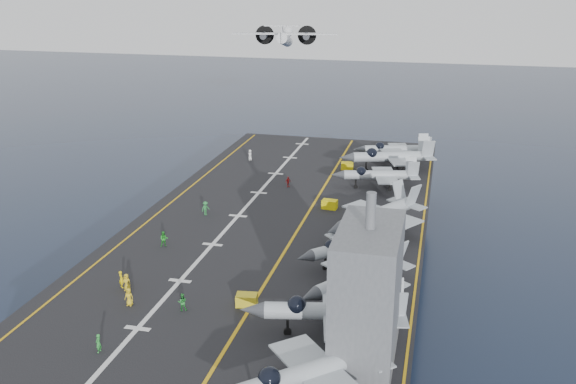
% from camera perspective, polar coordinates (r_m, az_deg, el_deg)
% --- Properties ---
extents(ground, '(500.00, 500.00, 0.00)m').
position_cam_1_polar(ground, '(89.82, -0.61, -8.68)').
color(ground, '#142135').
rests_on(ground, ground).
extents(hull, '(36.00, 90.00, 10.00)m').
position_cam_1_polar(hull, '(87.63, -0.63, -5.78)').
color(hull, '#56595E').
rests_on(hull, ground).
extents(flight_deck, '(38.00, 92.00, 0.40)m').
position_cam_1_polar(flight_deck, '(85.60, -0.64, -2.61)').
color(flight_deck, black).
rests_on(flight_deck, hull).
extents(foul_line, '(0.35, 90.00, 0.02)m').
position_cam_1_polar(foul_line, '(84.87, 1.33, -2.65)').
color(foul_line, gold).
rests_on(foul_line, flight_deck).
extents(landing_centerline, '(0.50, 90.00, 0.02)m').
position_cam_1_polar(landing_centerline, '(87.11, -4.47, -2.13)').
color(landing_centerline, silver).
rests_on(landing_centerline, flight_deck).
extents(deck_edge_port, '(0.25, 90.00, 0.02)m').
position_cam_1_polar(deck_edge_port, '(90.99, -11.07, -1.51)').
color(deck_edge_port, gold).
rests_on(deck_edge_port, flight_deck).
extents(deck_edge_stbd, '(0.25, 90.00, 0.02)m').
position_cam_1_polar(deck_edge_stbd, '(83.19, 11.83, -3.52)').
color(deck_edge_stbd, gold).
rests_on(deck_edge_stbd, flight_deck).
extents(island_superstructure, '(5.00, 10.00, 15.00)m').
position_cam_1_polar(island_superstructure, '(52.95, 7.10, -7.75)').
color(island_superstructure, '#56595E').
rests_on(island_superstructure, flight_deck).
extents(fighter_jet_0, '(17.62, 17.25, 5.15)m').
position_cam_1_polar(fighter_jet_0, '(50.40, 1.80, -15.59)').
color(fighter_jet_0, '#99A2A7').
rests_on(fighter_jet_0, flight_deck).
extents(fighter_jet_1, '(16.56, 12.70, 5.16)m').
position_cam_1_polar(fighter_jet_1, '(58.41, 4.08, -10.41)').
color(fighter_jet_1, '#9198A2').
rests_on(fighter_jet_1, flight_deck).
extents(fighter_jet_2, '(15.70, 16.84, 4.87)m').
position_cam_1_polar(fighter_jet_2, '(65.41, 6.32, -7.26)').
color(fighter_jet_2, gray).
rests_on(fighter_jet_2, flight_deck).
extents(fighter_jet_3, '(15.19, 15.21, 4.48)m').
position_cam_1_polar(fighter_jet_3, '(72.74, 5.68, -4.63)').
color(fighter_jet_3, gray).
rests_on(fighter_jet_3, flight_deck).
extents(fighter_jet_4, '(17.48, 18.88, 5.45)m').
position_cam_1_polar(fighter_jet_4, '(80.89, 7.95, -1.88)').
color(fighter_jet_4, '#9499A2').
rests_on(fighter_jet_4, flight_deck).
extents(fighter_jet_6, '(14.89, 11.60, 4.59)m').
position_cam_1_polar(fighter_jet_6, '(98.32, 8.21, 1.59)').
color(fighter_jet_6, gray).
rests_on(fighter_jet_6, flight_deck).
extents(fighter_jet_7, '(18.08, 14.82, 5.41)m').
position_cam_1_polar(fighter_jet_7, '(107.28, 9.25, 3.23)').
color(fighter_jet_7, '#8F959E').
rests_on(fighter_jet_7, flight_deck).
extents(fighter_jet_8, '(15.21, 12.04, 4.64)m').
position_cam_1_polar(fighter_jet_8, '(113.34, 9.65, 3.84)').
color(fighter_jet_8, '#959BA4').
rests_on(fighter_jet_8, flight_deck).
extents(tow_cart_a, '(2.22, 1.60, 1.23)m').
position_cam_1_polar(tow_cart_a, '(64.14, -3.69, -9.56)').
color(tow_cart_a, gold).
rests_on(tow_cart_a, flight_deck).
extents(tow_cart_b, '(2.19, 1.54, 1.24)m').
position_cam_1_polar(tow_cart_b, '(89.58, 3.72, -1.10)').
color(tow_cart_b, '#E0CB07').
rests_on(tow_cart_b, flight_deck).
extents(tow_cart_c, '(2.16, 1.54, 1.21)m').
position_cam_1_polar(tow_cart_c, '(107.92, 5.28, 2.33)').
color(tow_cart_c, yellow).
rests_on(tow_cart_c, flight_deck).
extents(crew_0, '(1.11, 0.75, 1.84)m').
position_cam_1_polar(crew_0, '(68.81, -14.15, -7.78)').
color(crew_0, gold).
rests_on(crew_0, flight_deck).
extents(crew_1, '(1.33, 1.31, 1.87)m').
position_cam_1_polar(crew_1, '(69.54, -14.60, -7.51)').
color(crew_1, yellow).
rests_on(crew_1, flight_deck).
extents(crew_2, '(1.36, 1.17, 1.92)m').
position_cam_1_polar(crew_2, '(78.43, -10.97, -4.12)').
color(crew_2, green).
rests_on(crew_2, flight_deck).
extents(crew_3, '(1.23, 1.37, 1.90)m').
position_cam_1_polar(crew_3, '(87.69, -7.35, -1.44)').
color(crew_3, '#267F39').
rests_on(crew_3, flight_deck).
extents(crew_4, '(1.17, 1.16, 1.65)m').
position_cam_1_polar(crew_4, '(98.45, 0.01, 0.92)').
color(crew_4, '#B21919').
rests_on(crew_4, flight_deck).
extents(crew_5, '(1.29, 1.41, 1.95)m').
position_cam_1_polar(crew_5, '(112.78, -3.39, 3.29)').
color(crew_5, white).
rests_on(crew_5, flight_deck).
extents(crew_6, '(0.71, 1.05, 1.74)m').
position_cam_1_polar(crew_6, '(59.10, -16.51, -12.76)').
color(crew_6, green).
rests_on(crew_6, flight_deck).
extents(crew_7, '(1.26, 1.06, 1.79)m').
position_cam_1_polar(crew_7, '(63.91, -9.38, -9.62)').
color(crew_7, '#268C33').
rests_on(crew_7, flight_deck).
extents(transport_plane, '(25.25, 19.16, 5.45)m').
position_cam_1_polar(transport_plane, '(144.30, -0.28, 13.36)').
color(transport_plane, silver).
extents(crew_8, '(1.11, 0.75, 1.84)m').
position_cam_1_polar(crew_8, '(65.83, -13.95, -9.04)').
color(crew_8, gold).
rests_on(crew_8, flight_deck).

